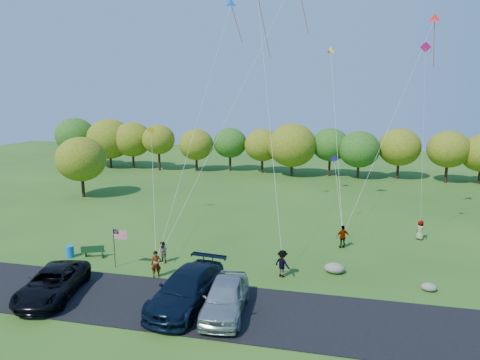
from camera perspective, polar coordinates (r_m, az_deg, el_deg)
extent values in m
plane|color=#285618|center=(28.09, -1.21, -13.05)|extent=(140.00, 140.00, 0.00)
cube|color=black|center=(24.61, -3.55, -16.71)|extent=(44.00, 6.00, 0.06)
cylinder|color=#372014|center=(75.76, -20.88, 2.76)|extent=(0.36, 0.36, 2.62)
ellipsoid|color=#1E5115|center=(75.37, -21.07, 5.33)|extent=(6.50, 6.50, 5.85)
cylinder|color=#372014|center=(74.32, -17.19, 3.07)|extent=(0.36, 0.36, 3.19)
ellipsoid|color=#2C5C17|center=(73.92, -17.35, 5.91)|extent=(6.48, 6.48, 5.83)
cylinder|color=#372014|center=(69.21, -13.49, 2.64)|extent=(0.36, 0.36, 3.06)
ellipsoid|color=#2C5C17|center=(68.78, -13.63, 5.66)|extent=(6.58, 6.58, 5.92)
cylinder|color=#372014|center=(68.92, -9.44, 2.50)|extent=(0.36, 0.36, 2.46)
ellipsoid|color=#2C5C17|center=(68.51, -9.52, 5.17)|extent=(6.13, 6.13, 5.52)
cylinder|color=#372014|center=(67.94, -5.76, 2.45)|extent=(0.36, 0.36, 2.41)
ellipsoid|color=#2C5C17|center=(67.54, -5.81, 5.01)|extent=(5.66, 5.66, 5.09)
cylinder|color=#372014|center=(64.66, -1.77, 2.31)|extent=(0.36, 0.36, 2.96)
ellipsoid|color=#2C5C17|center=(64.24, -1.79, 5.19)|extent=(5.51, 5.51, 4.96)
cylinder|color=#372014|center=(63.44, 3.02, 1.80)|extent=(0.36, 0.36, 2.27)
ellipsoid|color=#1E5115|center=(63.04, 3.04, 4.32)|extent=(5.15, 5.15, 4.64)
cylinder|color=#372014|center=(63.19, 7.29, 1.96)|extent=(0.36, 0.36, 2.85)
ellipsoid|color=#1E5115|center=(62.72, 7.38, 5.18)|extent=(6.59, 6.59, 5.93)
cylinder|color=#372014|center=(64.67, 12.13, 1.93)|extent=(0.36, 0.36, 2.68)
ellipsoid|color=#2C5C17|center=(64.23, 12.25, 4.80)|extent=(5.90, 5.90, 5.31)
cylinder|color=#372014|center=(64.09, 15.29, 1.59)|extent=(0.36, 0.36, 2.44)
ellipsoid|color=#1E5115|center=(63.61, 15.45, 4.69)|extent=(7.01, 7.01, 6.31)
cylinder|color=#372014|center=(64.79, 20.16, 1.57)|extent=(0.36, 0.36, 2.83)
ellipsoid|color=#2C5C17|center=(64.34, 20.37, 4.61)|extent=(6.30, 6.30, 5.67)
cylinder|color=#372014|center=(66.44, 25.18, 1.27)|extent=(0.36, 0.36, 2.50)
ellipsoid|color=#2C5C17|center=(66.05, 25.39, 3.80)|extent=(5.25, 5.25, 4.73)
cylinder|color=#372014|center=(68.25, 28.79, 1.45)|extent=(0.36, 0.36, 3.11)
ellipsoid|color=#1E5115|center=(67.85, 29.05, 4.15)|extent=(5.22, 5.22, 4.70)
cylinder|color=#372014|center=(52.30, -20.20, -0.74)|extent=(0.36, 0.36, 2.60)
ellipsoid|color=#2C5C17|center=(51.78, -20.44, 2.64)|extent=(5.60, 5.60, 5.04)
imported|color=black|center=(27.66, -23.74, -12.49)|extent=(3.81, 6.25, 1.62)
imported|color=black|center=(24.61, -7.08, -14.21)|extent=(3.39, 6.84, 1.91)
imported|color=#A7ADB1|center=(23.67, -1.99, -15.33)|extent=(2.58, 5.52, 1.83)
imported|color=#4C4C59|center=(28.49, -11.12, -10.96)|extent=(0.75, 0.63, 1.77)
imported|color=#4C4C59|center=(30.69, -10.24, -9.49)|extent=(0.93, 0.85, 1.56)
imported|color=#4C4C59|center=(28.18, 5.68, -11.04)|extent=(1.34, 1.15, 1.79)
imported|color=#4C4C59|center=(33.98, 13.55, -7.36)|extent=(1.13, 0.81, 1.78)
imported|color=#4C4C59|center=(37.82, 22.90, -6.16)|extent=(0.93, 0.92, 1.62)
cube|color=#163D1D|center=(33.18, -18.89, -9.07)|extent=(1.53, 0.73, 0.05)
cube|color=#163D1D|center=(32.96, -19.07, -8.71)|extent=(1.51, 0.68, 0.49)
cube|color=#163D1D|center=(33.59, -19.86, -9.22)|extent=(0.22, 0.40, 0.38)
cube|color=#163D1D|center=(32.91, -17.85, -9.52)|extent=(0.22, 0.40, 0.38)
cylinder|color=blue|center=(33.72, -21.74, -8.86)|extent=(0.57, 0.57, 0.85)
cylinder|color=black|center=(30.53, -16.41, -8.71)|extent=(0.05, 0.05, 2.75)
cube|color=red|center=(29.98, -15.69, -7.04)|extent=(0.99, 0.66, 0.02)
cube|color=navy|center=(30.07, -16.20, -6.62)|extent=(0.40, 0.02, 0.31)
ellipsoid|color=gray|center=(29.50, 12.48, -11.40)|extent=(1.32, 1.03, 0.66)
ellipsoid|color=gray|center=(28.79, 23.89, -12.92)|extent=(0.91, 0.76, 0.47)
cone|color=blue|center=(39.71, -1.22, 22.52)|extent=(1.06, 0.76, 0.96)
cone|color=yellow|center=(42.44, 12.01, 16.50)|extent=(0.84, 0.34, 0.80)
cone|color=red|center=(39.94, 24.50, 18.97)|extent=(1.20, 0.88, 0.96)
cube|color=#CC0E60|center=(34.52, 23.52, 15.95)|extent=(0.72, 0.33, 0.75)
cube|color=#E9B213|center=(40.09, -11.74, 6.49)|extent=(0.88, 0.33, 0.84)
cube|color=#3012BC|center=(38.72, 12.48, 2.75)|extent=(0.65, 0.20, 0.63)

